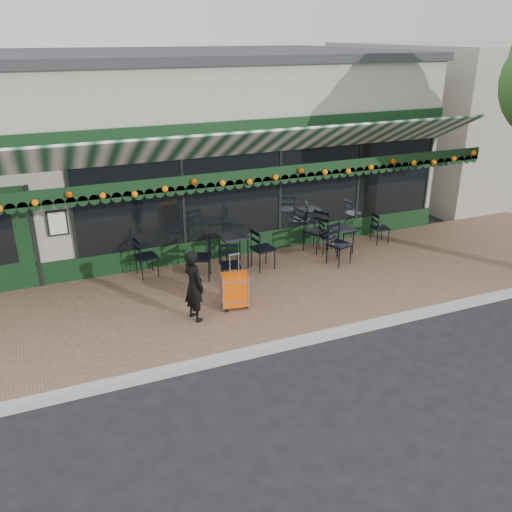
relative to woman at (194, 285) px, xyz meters
name	(u,v)px	position (x,y,z in m)	size (l,w,h in m)	color
ground	(301,342)	(1.58, -1.31, -0.84)	(80.00, 80.00, 0.00)	black
sidewalk	(258,293)	(1.58, 0.69, -0.76)	(18.00, 4.00, 0.15)	brown
curb	(304,340)	(1.58, -1.39, -0.76)	(18.00, 0.16, 0.15)	#9E9E99
restaurant_building	(179,141)	(1.58, 6.53, 1.43)	(12.00, 9.60, 4.50)	gray
woman	(194,285)	(0.00, 0.00, 0.00)	(0.50, 0.33, 1.38)	black
suitcase	(235,290)	(0.84, 0.10, -0.31)	(0.54, 0.36, 1.14)	#E04A07
cafe_table_a	(341,230)	(4.26, 1.84, -0.11)	(0.52, 0.52, 0.64)	black
cafe_table_b	(233,238)	(1.54, 2.05, -0.01)	(0.61, 0.61, 0.76)	black
chair_a_left	(316,232)	(3.74, 2.18, -0.20)	(0.49, 0.49, 0.98)	black
chair_a_right	(328,237)	(3.97, 1.99, -0.29)	(0.39, 0.39, 0.79)	black
chair_a_front	(339,245)	(3.84, 1.22, -0.22)	(0.47, 0.47, 0.95)	black
chair_a_extra	(380,228)	(5.52, 2.00, -0.29)	(0.40, 0.40, 0.80)	black
chair_b_left	(200,258)	(0.63, 1.70, -0.20)	(0.49, 0.49, 0.98)	black
chair_b_right	(263,249)	(2.12, 1.68, -0.22)	(0.47, 0.47, 0.94)	black
chair_b_front	(231,265)	(1.15, 1.17, -0.26)	(0.43, 0.43, 0.86)	black
chair_solo	(147,257)	(-0.40, 2.30, -0.24)	(0.45, 0.45, 0.89)	black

